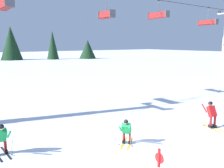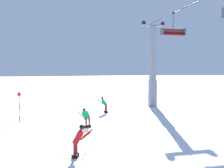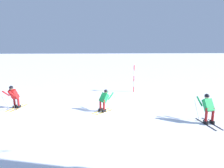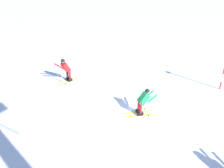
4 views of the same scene
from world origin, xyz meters
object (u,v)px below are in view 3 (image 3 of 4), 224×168
skier_distant_uphill (14,95)px  trail_marker_pole (134,78)px  skier_distant_downhill (208,106)px  skier_carving_main (104,99)px

skier_distant_uphill → trail_marker_pole: bearing=-156.3°
skier_distant_downhill → trail_marker_pole: bearing=-72.0°
skier_distant_uphill → skier_distant_downhill: size_ratio=1.02×
skier_carving_main → trail_marker_pole: bearing=-121.3°
skier_distant_uphill → skier_distant_downhill: 11.46m
skier_carving_main → skier_distant_uphill: bearing=-10.1°
skier_carving_main → trail_marker_pole: 5.65m
skier_distant_uphill → skier_distant_downhill: skier_distant_uphill is taller
skier_carving_main → skier_distant_uphill: 5.81m
skier_carving_main → skier_distant_downhill: bearing=155.9°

